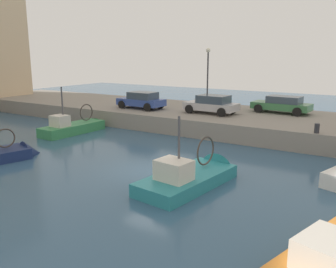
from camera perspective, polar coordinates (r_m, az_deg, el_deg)
The scene contains 9 objects.
water_surface at distance 17.53m, azimuth -2.03°, elevation -5.84°, with size 80.00×80.00×0.00m, color #335675.
quay_wall at distance 27.38m, azimuth 11.56°, elevation 1.95°, with size 9.00×56.00×1.20m, color gray.
fishing_boat_teal at distance 15.87m, azimuth 4.08°, elevation -7.46°, with size 5.91×2.83×4.08m.
fishing_boat_green at distance 26.78m, azimuth -14.40°, elevation 0.49°, with size 5.73×2.06×4.10m.
parked_car_silver at distance 26.95m, azimuth 6.98°, elevation 4.75°, with size 2.18×3.99×1.37m.
parked_car_blue at distance 29.24m, azimuth -4.23°, elevation 5.41°, with size 2.05×3.90×1.36m.
parked_car_green at distance 28.26m, azimuth 17.72°, elevation 4.54°, with size 2.15×4.35×1.29m.
mooring_bollard_mid at distance 21.75m, azimuth 22.63°, elevation 0.85°, with size 0.28×0.28×0.55m, color #2D2D33.
quay_streetlamp at distance 29.74m, azimuth 6.36°, elevation 10.43°, with size 0.36×0.36×4.83m.
Camera 1 is at (-13.75, -9.34, 5.54)m, focal length 38.28 mm.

